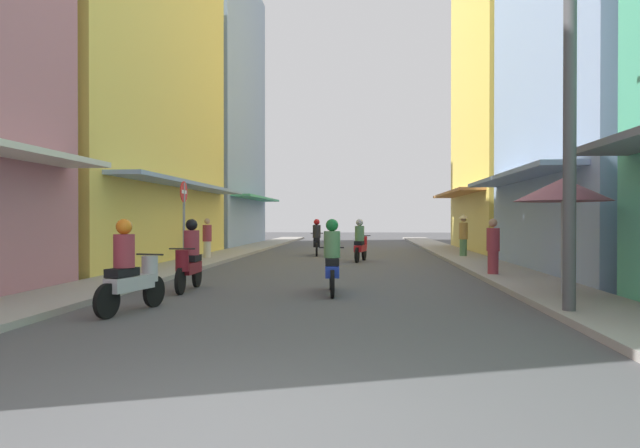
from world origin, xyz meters
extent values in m
plane|color=#4C4C4F|center=(0.00, 16.49, 0.00)|extent=(90.17, 90.17, 0.00)
cube|color=#9E9991|center=(-4.90, 16.49, 0.06)|extent=(1.81, 48.98, 0.12)
cube|color=#9E9991|center=(4.90, 16.49, 0.06)|extent=(1.81, 48.98, 0.12)
cube|color=#EFD159|center=(-8.81, 15.78, 6.83)|extent=(6.00, 13.05, 13.65)
cube|color=#8CA5CC|center=(-5.31, 15.78, 2.80)|extent=(1.10, 11.75, 0.12)
cube|color=#8CA5CC|center=(-8.81, 28.17, 8.01)|extent=(6.00, 10.29, 16.03)
cube|color=#4CB28C|center=(-5.31, 28.17, 2.80)|extent=(1.10, 9.26, 0.12)
cube|color=#8CA5CC|center=(8.81, 12.56, 5.52)|extent=(6.00, 9.40, 11.03)
cube|color=#8CA5CC|center=(5.31, 12.56, 2.80)|extent=(1.10, 8.46, 0.12)
cube|color=#EFD159|center=(8.81, 22.91, 8.97)|extent=(6.00, 9.71, 17.95)
cube|color=#D88C4C|center=(5.31, 22.91, 2.80)|extent=(1.10, 8.74, 0.12)
cylinder|color=black|center=(-2.84, 7.30, 0.28)|extent=(0.10, 0.56, 0.56)
cylinder|color=black|center=(-2.87, 8.55, 0.28)|extent=(0.10, 0.56, 0.56)
cube|color=maroon|center=(-2.85, 7.98, 0.50)|extent=(0.31, 1.01, 0.24)
cube|color=black|center=(-2.86, 8.17, 0.70)|extent=(0.30, 0.57, 0.14)
cylinder|color=maroon|center=(-2.84, 7.43, 0.70)|extent=(0.28, 0.28, 0.45)
cylinder|color=black|center=(-2.84, 7.43, 0.95)|extent=(0.55, 0.05, 0.03)
cylinder|color=#99333F|center=(-2.86, 8.13, 1.05)|extent=(0.34, 0.34, 0.55)
sphere|color=black|center=(-2.86, 8.13, 1.45)|extent=(0.26, 0.26, 0.26)
cylinder|color=black|center=(-1.15, 20.55, 0.28)|extent=(0.13, 0.56, 0.56)
cylinder|color=black|center=(-1.05, 19.30, 0.28)|extent=(0.13, 0.56, 0.56)
cube|color=black|center=(-1.09, 19.88, 0.50)|extent=(0.36, 1.02, 0.24)
cube|color=black|center=(-1.08, 19.68, 0.70)|extent=(0.32, 0.58, 0.14)
cylinder|color=black|center=(-1.14, 20.42, 0.70)|extent=(0.28, 0.28, 0.45)
cylinder|color=black|center=(-1.14, 20.42, 0.95)|extent=(0.55, 0.07, 0.03)
cylinder|color=#262628|center=(-1.08, 19.73, 1.05)|extent=(0.34, 0.34, 0.55)
sphere|color=red|center=(-1.08, 19.73, 1.45)|extent=(0.26, 0.26, 0.26)
cylinder|color=black|center=(0.96, 17.20, 0.28)|extent=(0.19, 0.56, 0.56)
cylinder|color=black|center=(0.71, 15.98, 0.28)|extent=(0.19, 0.56, 0.56)
cube|color=red|center=(0.82, 16.54, 0.50)|extent=(0.47, 1.04, 0.24)
cube|color=black|center=(0.78, 16.35, 0.70)|extent=(0.39, 0.60, 0.14)
cylinder|color=red|center=(0.93, 17.08, 0.70)|extent=(0.28, 0.28, 0.45)
cylinder|color=black|center=(0.93, 17.08, 0.95)|extent=(0.54, 0.14, 0.03)
cylinder|color=#598C59|center=(0.79, 16.40, 1.05)|extent=(0.34, 0.34, 0.55)
sphere|color=#B2B2B7|center=(0.79, 16.40, 1.45)|extent=(0.26, 0.26, 0.26)
cylinder|color=black|center=(-2.77, 5.69, 0.28)|extent=(0.21, 0.56, 0.56)
cylinder|color=black|center=(-3.06, 4.48, 0.28)|extent=(0.21, 0.56, 0.56)
cube|color=#B2B2B7|center=(-2.93, 5.04, 0.50)|extent=(0.50, 1.04, 0.24)
cube|color=black|center=(-2.97, 4.84, 0.70)|extent=(0.40, 0.61, 0.14)
cylinder|color=#B2B2B7|center=(-2.80, 5.57, 0.70)|extent=(0.28, 0.28, 0.45)
cylinder|color=black|center=(-2.80, 5.57, 0.95)|extent=(0.54, 0.16, 0.03)
cylinder|color=#99333F|center=(-2.96, 4.89, 1.05)|extent=(0.34, 0.34, 0.55)
sphere|color=orange|center=(-2.96, 4.89, 1.45)|extent=(0.26, 0.26, 0.26)
cylinder|color=black|center=(0.25, 8.33, 0.28)|extent=(0.12, 0.56, 0.56)
cylinder|color=black|center=(0.35, 7.08, 0.28)|extent=(0.12, 0.56, 0.56)
cube|color=#1E38B7|center=(0.31, 7.66, 0.50)|extent=(0.36, 1.02, 0.24)
cube|color=black|center=(0.32, 7.46, 0.70)|extent=(0.32, 0.58, 0.14)
cylinder|color=#1E38B7|center=(0.26, 8.21, 0.70)|extent=(0.28, 0.28, 0.45)
cylinder|color=black|center=(0.26, 8.21, 0.95)|extent=(0.55, 0.07, 0.03)
cylinder|color=#598C59|center=(0.32, 7.51, 1.05)|extent=(0.34, 0.34, 0.55)
sphere|color=#197233|center=(0.32, 7.51, 1.45)|extent=(0.26, 0.26, 0.26)
cylinder|color=#99333F|center=(4.39, 11.08, 0.36)|extent=(0.28, 0.28, 0.73)
cylinder|color=#99333F|center=(4.39, 11.08, 1.03)|extent=(0.34, 0.34, 0.61)
sphere|color=tan|center=(4.39, 11.08, 1.48)|extent=(0.22, 0.22, 0.22)
cylinder|color=beige|center=(-4.96, 16.56, 0.37)|extent=(0.28, 0.28, 0.73)
cylinder|color=#99333F|center=(-4.96, 16.56, 1.04)|extent=(0.34, 0.34, 0.62)
sphere|color=tan|center=(-4.96, 16.56, 1.49)|extent=(0.22, 0.22, 0.22)
cylinder|color=#598C59|center=(4.87, 18.31, 0.39)|extent=(0.28, 0.28, 0.78)
cylinder|color=#BF8C3F|center=(4.87, 18.31, 1.11)|extent=(0.34, 0.34, 0.66)
sphere|color=tan|center=(4.87, 18.31, 1.58)|extent=(0.22, 0.22, 0.22)
cone|color=#D1B77A|center=(4.87, 18.31, 1.68)|extent=(0.44, 0.44, 0.16)
cylinder|color=#99999E|center=(4.83, 7.18, 1.10)|extent=(0.05, 0.05, 2.20)
cone|color=#8C4C59|center=(4.83, 7.18, 2.15)|extent=(1.83, 1.83, 0.45)
cylinder|color=#4C4C4F|center=(4.24, 5.15, 3.08)|extent=(0.20, 0.20, 6.16)
cylinder|color=gray|center=(-4.14, 11.43, 1.30)|extent=(0.07, 0.07, 2.60)
cylinder|color=red|center=(-4.14, 11.43, 2.35)|extent=(0.02, 0.60, 0.60)
cube|color=white|center=(-4.14, 11.43, 2.35)|extent=(0.03, 0.40, 0.10)
camera|label=1|loc=(1.01, -3.93, 1.58)|focal=31.09mm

